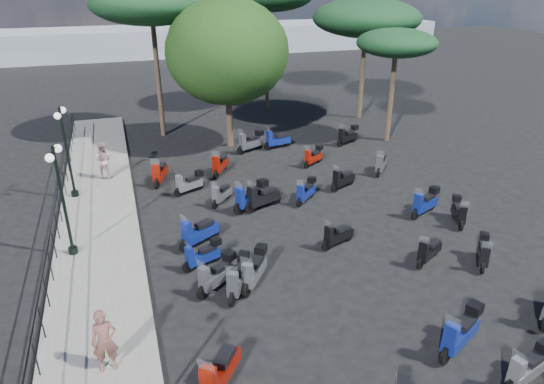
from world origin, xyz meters
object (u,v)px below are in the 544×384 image
object	(u,v)px
scooter_2	(199,233)
scooter_13	(461,333)
scooter_14	(337,236)
scooter_8	(238,278)
scooter_22	(313,157)
scooter_21	(343,180)
scooter_28	(381,164)
scooter_29	(348,136)
pine_3	(397,44)
woman	(105,341)
scooter_17	(250,142)
scooter_0	(220,374)
scooter_7	(254,270)
scooter_26	(459,213)
scooter_9	(251,197)
pine_1	(367,18)
scooter_1	(217,275)
scooter_23	(277,140)
lamp_post_1	(62,195)
pedestrian_far	(103,160)
scooter_20	(429,251)
scooter_15	(262,198)
pine_2	(151,4)
scooter_5	(160,173)
scooter_4	(189,183)
broadleaf_tree	(227,52)
scooter_12	(528,368)
scooter_27	(425,203)
lamp_post_2	(66,147)
scooter_19	(483,253)
scooter_3	(203,255)
scooter_10	(221,195)
scooter_11	(220,165)
scooter_16	(306,192)

from	to	relation	value
scooter_2	scooter_13	bearing A→B (deg)	-174.09
scooter_14	scooter_8	bearing A→B (deg)	90.76
scooter_13	scooter_22	xyz separation A→B (m)	(1.46, 13.36, -0.10)
scooter_21	scooter_28	size ratio (longest dim) A/B	1.09
scooter_29	pine_3	bearing A→B (deg)	-116.78
woman	scooter_17	xyz separation A→B (m)	(7.62, 14.27, -0.45)
scooter_29	pine_3	xyz separation A→B (m)	(2.50, -0.08, 4.94)
scooter_0	scooter_7	size ratio (longest dim) A/B	1.04
scooter_14	woman	bearing A→B (deg)	94.96
scooter_26	scooter_9	bearing A→B (deg)	-0.95
scooter_9	scooter_22	xyz separation A→B (m)	(4.34, 3.83, -0.11)
scooter_28	pine_1	distance (m)	11.41
scooter_8	scooter_0	bearing A→B (deg)	99.89
scooter_1	scooter_23	world-z (taller)	scooter_23
scooter_22	lamp_post_1	bearing A→B (deg)	82.05
pedestrian_far	scooter_9	bearing A→B (deg)	162.02
scooter_2	scooter_20	distance (m)	7.95
scooter_20	scooter_17	bearing A→B (deg)	-17.72
scooter_17	pedestrian_far	bearing A→B (deg)	77.69
scooter_13	scooter_15	world-z (taller)	scooter_15
scooter_28	pine_2	world-z (taller)	pine_2
scooter_5	scooter_22	size ratio (longest dim) A/B	1.31
scooter_4	pedestrian_far	bearing A→B (deg)	28.29
broadleaf_tree	scooter_8	bearing A→B (deg)	-102.57
scooter_12	scooter_27	bearing A→B (deg)	-34.27
scooter_17	scooter_26	bearing A→B (deg)	-177.26
lamp_post_2	broadleaf_tree	world-z (taller)	broadleaf_tree
lamp_post_1	scooter_5	size ratio (longest dim) A/B	2.26
scooter_15	scooter_19	distance (m)	8.53
scooter_4	scooter_27	size ratio (longest dim) A/B	0.90
scooter_1	scooter_3	distance (m)	1.37
pedestrian_far	scooter_7	size ratio (longest dim) A/B	1.15
scooter_2	scooter_29	bearing A→B (deg)	-80.55
scooter_20	scooter_7	bearing A→B (deg)	54.25
scooter_14	broadleaf_tree	distance (m)	12.81
scooter_2	scooter_10	xyz separation A→B (m)	(1.50, 3.11, -0.09)
scooter_13	scooter_21	bearing A→B (deg)	-35.43
scooter_12	scooter_22	bearing A→B (deg)	-18.07
scooter_11	scooter_12	xyz separation A→B (m)	(4.06, -15.09, -0.00)
scooter_11	broadleaf_tree	xyz separation A→B (m)	(1.47, 3.96, 4.66)
scooter_1	pine_1	distance (m)	21.47
scooter_16	scooter_26	xyz separation A→B (m)	(4.93, -3.63, 0.00)
scooter_9	pine_1	size ratio (longest dim) A/B	0.23
scooter_2	scooter_22	size ratio (longest dim) A/B	1.25
scooter_22	pine_1	size ratio (longest dim) A/B	0.18
scooter_28	scooter_3	bearing A→B (deg)	69.05
scooter_15	pine_2	distance (m)	13.49
scooter_2	scooter_16	bearing A→B (deg)	-97.05
scooter_27	scooter_28	xyz separation A→B (m)	(0.55, 4.46, -0.05)
lamp_post_1	scooter_4	bearing A→B (deg)	51.77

